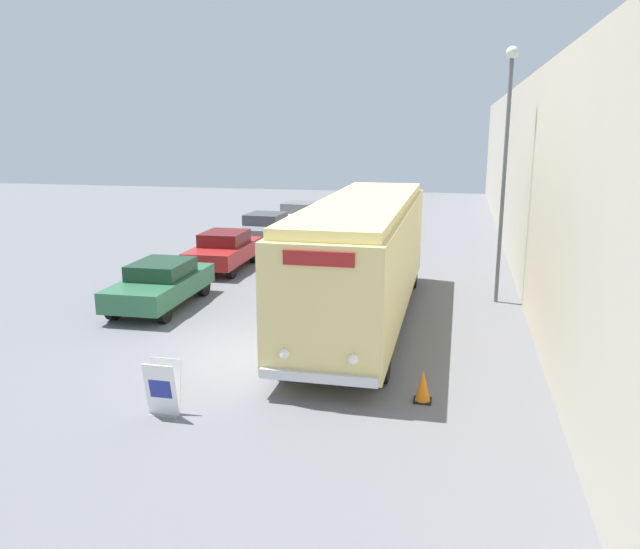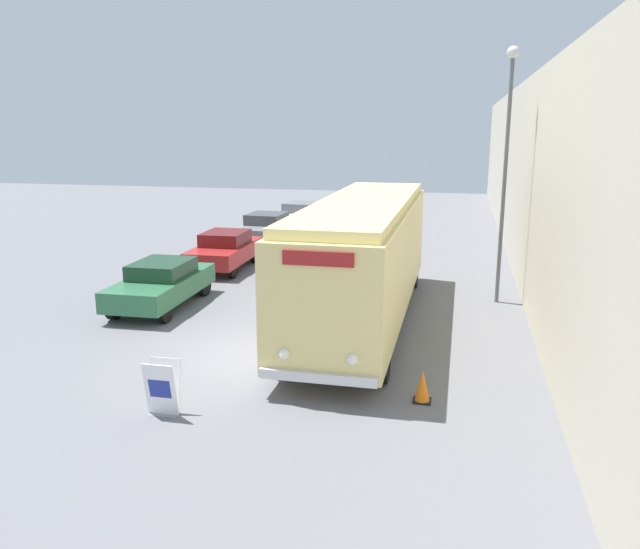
{
  "view_description": "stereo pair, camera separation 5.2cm",
  "coord_description": "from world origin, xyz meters",
  "px_view_note": "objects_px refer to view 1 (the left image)",
  "views": [
    {
      "loc": [
        4.73,
        -13.37,
        5.37
      ],
      "look_at": [
        1.6,
        0.6,
        1.97
      ],
      "focal_mm": 35.0,
      "sensor_mm": 36.0,
      "label": 1
    },
    {
      "loc": [
        4.78,
        -13.36,
        5.37
      ],
      "look_at": [
        1.6,
        0.6,
        1.97
      ],
      "focal_mm": 35.0,
      "sensor_mm": 36.0,
      "label": 2
    }
  ],
  "objects_px": {
    "vintage_bus": "(363,255)",
    "parked_car_mid": "(224,250)",
    "traffic_cone": "(423,386)",
    "streetlamp": "(506,145)",
    "parked_car_distant": "(299,215)",
    "parked_car_near": "(161,283)",
    "sign_board": "(163,389)",
    "parked_car_far": "(265,229)"
  },
  "relations": [
    {
      "from": "vintage_bus",
      "to": "parked_car_mid",
      "type": "xyz_separation_m",
      "value": [
        -6.25,
        5.48,
        -1.17
      ]
    },
    {
      "from": "vintage_bus",
      "to": "traffic_cone",
      "type": "xyz_separation_m",
      "value": [
        2.01,
        -5.0,
        -1.6
      ]
    },
    {
      "from": "vintage_bus",
      "to": "streetlamp",
      "type": "relative_size",
      "value": 1.48
    },
    {
      "from": "parked_car_distant",
      "to": "parked_car_mid",
      "type": "bearing_deg",
      "value": -85.69
    },
    {
      "from": "vintage_bus",
      "to": "parked_car_near",
      "type": "height_order",
      "value": "vintage_bus"
    },
    {
      "from": "sign_board",
      "to": "traffic_cone",
      "type": "xyz_separation_m",
      "value": [
        4.8,
        1.67,
        -0.2
      ]
    },
    {
      "from": "vintage_bus",
      "to": "parked_car_distant",
      "type": "relative_size",
      "value": 2.66
    },
    {
      "from": "streetlamp",
      "to": "parked_car_far",
      "type": "xyz_separation_m",
      "value": [
        -10.07,
        7.82,
        -4.09
      ]
    },
    {
      "from": "sign_board",
      "to": "parked_car_mid",
      "type": "height_order",
      "value": "parked_car_mid"
    },
    {
      "from": "traffic_cone",
      "to": "streetlamp",
      "type": "bearing_deg",
      "value": 77.21
    },
    {
      "from": "parked_car_near",
      "to": "traffic_cone",
      "type": "relative_size",
      "value": 6.62
    },
    {
      "from": "parked_car_near",
      "to": "parked_car_distant",
      "type": "xyz_separation_m",
      "value": [
        0.23,
        15.89,
        -0.03
      ]
    },
    {
      "from": "streetlamp",
      "to": "parked_car_far",
      "type": "relative_size",
      "value": 1.83
    },
    {
      "from": "vintage_bus",
      "to": "parked_car_near",
      "type": "distance_m",
      "value": 6.33
    },
    {
      "from": "streetlamp",
      "to": "parked_car_far",
      "type": "distance_m",
      "value": 13.39
    },
    {
      "from": "vintage_bus",
      "to": "sign_board",
      "type": "distance_m",
      "value": 7.36
    },
    {
      "from": "sign_board",
      "to": "parked_car_far",
      "type": "distance_m",
      "value": 17.76
    },
    {
      "from": "parked_car_near",
      "to": "parked_car_mid",
      "type": "distance_m",
      "value": 5.36
    },
    {
      "from": "parked_car_mid",
      "to": "parked_car_distant",
      "type": "bearing_deg",
      "value": 87.36
    },
    {
      "from": "vintage_bus",
      "to": "sign_board",
      "type": "xyz_separation_m",
      "value": [
        -2.79,
        -6.67,
        -1.4
      ]
    },
    {
      "from": "vintage_bus",
      "to": "streetlamp",
      "type": "xyz_separation_m",
      "value": [
        3.81,
        2.93,
        2.91
      ]
    },
    {
      "from": "parked_car_mid",
      "to": "traffic_cone",
      "type": "height_order",
      "value": "parked_car_mid"
    },
    {
      "from": "streetlamp",
      "to": "vintage_bus",
      "type": "bearing_deg",
      "value": -142.39
    },
    {
      "from": "parked_car_near",
      "to": "traffic_cone",
      "type": "bearing_deg",
      "value": -33.37
    },
    {
      "from": "parked_car_far",
      "to": "parked_car_distant",
      "type": "bearing_deg",
      "value": 89.41
    },
    {
      "from": "parked_car_mid",
      "to": "traffic_cone",
      "type": "xyz_separation_m",
      "value": [
        8.26,
        -10.48,
        -0.43
      ]
    },
    {
      "from": "sign_board",
      "to": "parked_car_distant",
      "type": "distance_m",
      "value": 22.91
    },
    {
      "from": "vintage_bus",
      "to": "parked_car_distant",
      "type": "xyz_separation_m",
      "value": [
        -5.99,
        16.02,
        -1.23
      ]
    },
    {
      "from": "sign_board",
      "to": "parked_car_near",
      "type": "distance_m",
      "value": 7.61
    },
    {
      "from": "sign_board",
      "to": "traffic_cone",
      "type": "height_order",
      "value": "sign_board"
    },
    {
      "from": "sign_board",
      "to": "parked_car_near",
      "type": "relative_size",
      "value": 0.24
    },
    {
      "from": "parked_car_distant",
      "to": "traffic_cone",
      "type": "xyz_separation_m",
      "value": [
        8.0,
        -21.02,
        -0.37
      ]
    },
    {
      "from": "sign_board",
      "to": "parked_car_distant",
      "type": "bearing_deg",
      "value": 98.03
    },
    {
      "from": "sign_board",
      "to": "parked_car_far",
      "type": "height_order",
      "value": "parked_car_far"
    },
    {
      "from": "streetlamp",
      "to": "parked_car_distant",
      "type": "distance_m",
      "value": 16.86
    },
    {
      "from": "vintage_bus",
      "to": "sign_board",
      "type": "relative_size",
      "value": 10.48
    },
    {
      "from": "sign_board",
      "to": "parked_car_mid",
      "type": "relative_size",
      "value": 0.26
    },
    {
      "from": "vintage_bus",
      "to": "parked_car_near",
      "type": "bearing_deg",
      "value": 178.83
    },
    {
      "from": "parked_car_mid",
      "to": "parked_car_far",
      "type": "xyz_separation_m",
      "value": [
        -0.01,
        5.27,
        -0.0
      ]
    },
    {
      "from": "parked_car_far",
      "to": "parked_car_distant",
      "type": "xyz_separation_m",
      "value": [
        0.27,
        5.27,
        -0.05
      ]
    },
    {
      "from": "vintage_bus",
      "to": "parked_car_distant",
      "type": "bearing_deg",
      "value": 110.5
    },
    {
      "from": "parked_car_near",
      "to": "streetlamp",
      "type": "bearing_deg",
      "value": 14.17
    }
  ]
}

